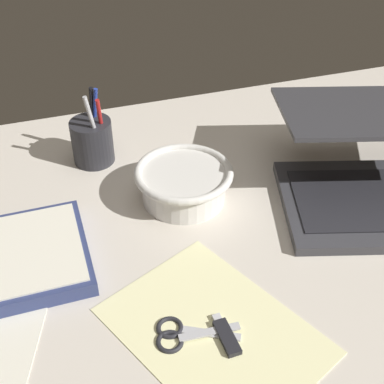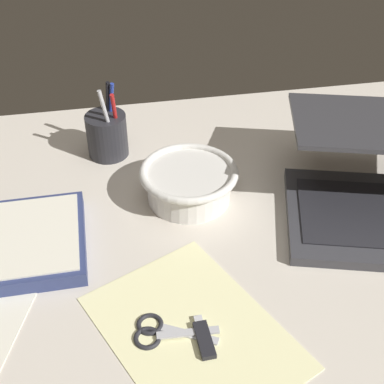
# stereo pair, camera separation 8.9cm
# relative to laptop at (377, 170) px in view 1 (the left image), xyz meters

# --- Properties ---
(desk_top) EXTENTS (1.40, 1.00, 0.02)m
(desk_top) POSITION_rel_laptop_xyz_m (-0.35, -0.03, -0.07)
(desk_top) COLOR beige
(desk_top) RESTS_ON ground
(laptop) EXTENTS (0.43, 0.43, 0.16)m
(laptop) POSITION_rel_laptop_xyz_m (0.00, 0.00, 0.00)
(laptop) COLOR #38383D
(laptop) RESTS_ON desk_top
(bowl) EXTENTS (0.18, 0.18, 0.07)m
(bowl) POSITION_rel_laptop_xyz_m (-0.34, 0.10, -0.02)
(bowl) COLOR silver
(bowl) RESTS_ON desk_top
(pen_cup) EXTENTS (0.08, 0.08, 0.16)m
(pen_cup) POSITION_rel_laptop_xyz_m (-0.47, 0.27, -0.01)
(pen_cup) COLOR #28282D
(pen_cup) RESTS_ON desk_top
(scissors) EXTENTS (0.12, 0.07, 0.01)m
(scissors) POSITION_rel_laptop_xyz_m (-0.43, -0.20, -0.05)
(scissors) COLOR #B7B7BC
(scissors) RESTS_ON desk_top
(paper_sheet_front) EXTENTS (0.32, 0.36, 0.00)m
(paper_sheet_front) POSITION_rel_laptop_xyz_m (-0.39, -0.20, -0.05)
(paper_sheet_front) COLOR #F4EFB2
(paper_sheet_front) RESTS_ON desk_top
(usb_drive) EXTENTS (0.02, 0.07, 0.01)m
(usb_drive) POSITION_rel_laptop_xyz_m (-0.37, -0.22, -0.05)
(usb_drive) COLOR black
(usb_drive) RESTS_ON desk_top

